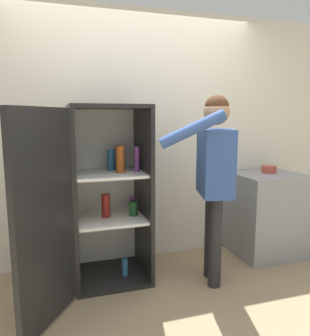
{
  "coord_description": "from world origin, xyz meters",
  "views": [
    {
      "loc": [
        -0.8,
        -2.29,
        1.5
      ],
      "look_at": [
        0.1,
        0.61,
        1.02
      ],
      "focal_mm": 35.0,
      "sensor_mm": 36.0,
      "label": 1
    }
  ],
  "objects": [
    {
      "name": "refrigerator",
      "position": [
        -0.45,
        0.53,
        0.8
      ],
      "size": [
        1.08,
        1.22,
        1.6
      ],
      "color": "black",
      "rests_on": "ground_plane"
    },
    {
      "name": "ground_plane",
      "position": [
        0.0,
        0.0,
        0.0
      ],
      "size": [
        12.0,
        12.0,
        0.0
      ],
      "primitive_type": "plane",
      "color": "tan"
    },
    {
      "name": "bowl",
      "position": [
        1.42,
        0.68,
        0.93
      ],
      "size": [
        0.16,
        0.16,
        0.08
      ],
      "color": "#B24738",
      "rests_on": "counter"
    },
    {
      "name": "counter",
      "position": [
        1.39,
        0.62,
        0.45
      ],
      "size": [
        0.7,
        0.61,
        0.89
      ],
      "color": "gray",
      "rests_on": "ground_plane"
    },
    {
      "name": "person",
      "position": [
        0.53,
        0.25,
        1.06
      ],
      "size": [
        0.75,
        0.58,
        1.68
      ],
      "color": "#262628",
      "rests_on": "ground_plane"
    },
    {
      "name": "wall_back",
      "position": [
        0.0,
        0.98,
        1.27
      ],
      "size": [
        7.0,
        0.06,
        2.55
      ],
      "color": "silver",
      "rests_on": "ground_plane"
    }
  ]
}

